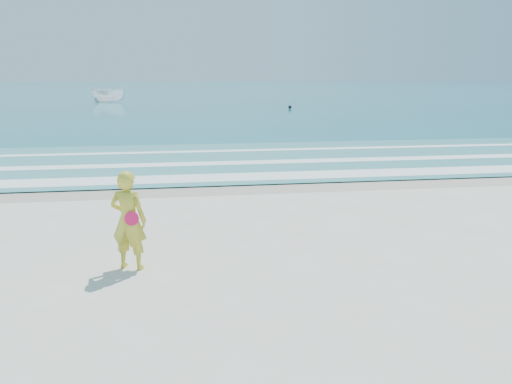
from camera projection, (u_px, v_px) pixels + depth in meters
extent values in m
plane|color=silver|center=(247.00, 312.00, 7.98)|extent=(400.00, 400.00, 0.00)
cube|color=#B2A893|center=(212.00, 187.00, 16.64)|extent=(400.00, 2.40, 0.00)
cube|color=#19727F|center=(186.00, 90.00, 108.99)|extent=(400.00, 190.00, 0.04)
cube|color=#59B7AD|center=(205.00, 160.00, 21.44)|extent=(400.00, 10.00, 0.01)
cube|color=white|center=(210.00, 178.00, 17.88)|extent=(400.00, 1.40, 0.01)
cube|color=white|center=(206.00, 163.00, 20.67)|extent=(400.00, 0.90, 0.01)
cube|color=white|center=(203.00, 151.00, 23.84)|extent=(400.00, 0.60, 0.01)
imported|color=white|center=(109.00, 95.00, 62.97)|extent=(5.12, 3.42, 1.85)
sphere|color=black|center=(290.00, 107.00, 51.85)|extent=(0.35, 0.35, 0.35)
imported|color=gold|center=(129.00, 220.00, 9.55)|extent=(0.83, 0.68, 1.95)
cylinder|color=#FF1656|center=(132.00, 219.00, 9.37)|extent=(0.27, 0.08, 0.27)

